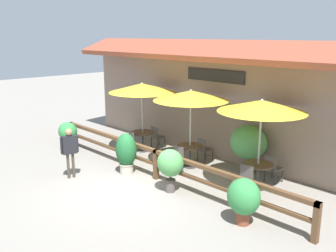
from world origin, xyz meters
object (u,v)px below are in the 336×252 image
object	(u,v)px
chair_near_wallside	(157,136)
pedestrian	(70,147)
patio_umbrella_near	(142,88)
patio_umbrella_far	(262,106)
chair_near_streetside	(128,142)
dining_table_far	(258,169)
chair_far_wallside	(273,167)
potted_plant_entrance_palm	(126,152)
dining_table_near	(143,136)
chair_middle_streetside	(176,158)
potted_plant_broad_leaf	(248,143)
potted_plant_small_flowering	(68,133)
potted_plant_tall_tropical	(170,164)
dining_table_middle	(190,150)
potted_plant_corner_fern	(244,198)
chair_far_streetside	(244,179)
patio_umbrella_middle	(191,96)
chair_middle_wallside	(204,149)

from	to	relation	value
chair_near_wallside	pedestrian	distance (m)	4.19
patio_umbrella_near	patio_umbrella_far	bearing A→B (deg)	0.76
chair_near_streetside	dining_table_far	size ratio (longest dim) A/B	0.98
chair_far_wallside	potted_plant_entrance_palm	world-z (taller)	potted_plant_entrance_palm
dining_table_near	chair_near_wallside	world-z (taller)	chair_near_wallside
chair_middle_streetside	potted_plant_entrance_palm	xyz separation A→B (m)	(-1.05, -1.23, 0.24)
dining_table_near	chair_middle_streetside	world-z (taller)	chair_middle_streetside
dining_table_near	pedestrian	xyz separation A→B (m)	(0.59, -3.44, 0.42)
dining_table_near	potted_plant_broad_leaf	bearing A→B (deg)	12.45
pedestrian	potted_plant_small_flowering	bearing A→B (deg)	-103.46
potted_plant_tall_tropical	potted_plant_broad_leaf	world-z (taller)	potted_plant_broad_leaf
dining_table_middle	chair_far_wallside	size ratio (longest dim) A/B	1.02
pedestrian	potted_plant_broad_leaf	bearing A→B (deg)	154.96
dining_table_middle	chair_far_wallside	distance (m)	2.80
chair_near_wallside	potted_plant_corner_fern	world-z (taller)	potted_plant_corner_fern
dining_table_near	chair_near_streetside	xyz separation A→B (m)	(-0.03, -0.68, -0.12)
chair_near_streetside	chair_far_streetside	world-z (taller)	same
patio_umbrella_far	potted_plant_corner_fern	xyz separation A→B (m)	(0.96, -2.08, -1.79)
patio_umbrella_near	patio_umbrella_middle	distance (m)	2.49
chair_near_wallside	chair_middle_streetside	xyz separation A→B (m)	(2.50, -1.41, 0.00)
patio_umbrella_middle	chair_far_wallside	xyz separation A→B (m)	(2.68, 0.79, -1.97)
chair_near_streetside	potted_plant_corner_fern	size ratio (longest dim) A/B	0.75
chair_far_streetside	potted_plant_corner_fern	world-z (taller)	potted_plant_corner_fern
patio_umbrella_middle	potted_plant_broad_leaf	xyz separation A→B (m)	(1.69, 0.92, -1.44)
potted_plant_tall_tropical	dining_table_middle	bearing A→B (deg)	118.07
chair_near_wallside	patio_umbrella_middle	bearing A→B (deg)	168.76
chair_near_streetside	pedestrian	bearing A→B (deg)	-62.86
dining_table_middle	potted_plant_corner_fern	world-z (taller)	potted_plant_corner_fern
chair_middle_streetside	potted_plant_small_flowering	bearing A→B (deg)	-167.78
dining_table_middle	potted_plant_tall_tropical	world-z (taller)	potted_plant_tall_tropical
chair_far_streetside	potted_plant_small_flowering	bearing A→B (deg)	-174.97
chair_middle_wallside	potted_plant_entrance_palm	xyz separation A→B (m)	(-0.96, -2.69, 0.24)
potted_plant_small_flowering	potted_plant_corner_fern	xyz separation A→B (m)	(8.06, 0.07, -0.05)
chair_far_wallside	pedestrian	size ratio (longest dim) A/B	0.54
chair_far_streetside	potted_plant_broad_leaf	world-z (taller)	potted_plant_broad_leaf
patio_umbrella_far	potted_plant_corner_fern	world-z (taller)	patio_umbrella_far
dining_table_middle	potted_plant_broad_leaf	bearing A→B (deg)	28.67
chair_middle_wallside	chair_far_wallside	world-z (taller)	same
patio_umbrella_near	dining_table_far	bearing A→B (deg)	0.76
chair_near_wallside	potted_plant_entrance_palm	size ratio (longest dim) A/B	0.64
chair_far_wallside	dining_table_far	bearing A→B (deg)	91.44
patio_umbrella_far	potted_plant_entrance_palm	distance (m)	4.48
chair_middle_streetside	dining_table_near	bearing A→B (deg)	159.75
dining_table_near	potted_plant_small_flowering	bearing A→B (deg)	-133.86
chair_middle_wallside	potted_plant_small_flowering	world-z (taller)	potted_plant_small_flowering
chair_middle_streetside	potted_plant_entrance_palm	size ratio (longest dim) A/B	0.64
chair_far_wallside	potted_plant_small_flowering	distance (m)	7.72
dining_table_middle	chair_middle_streetside	size ratio (longest dim) A/B	1.02
patio_umbrella_near	potted_plant_corner_fern	size ratio (longest dim) A/B	2.33
dining_table_near	dining_table_far	world-z (taller)	same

